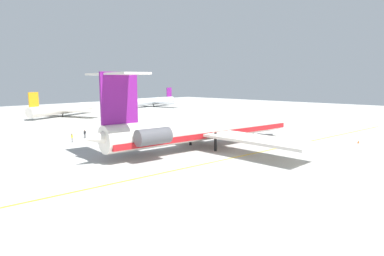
% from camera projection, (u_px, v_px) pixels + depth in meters
% --- Properties ---
extents(ground, '(280.52, 280.52, 0.00)m').
position_uv_depth(ground, '(222.00, 159.00, 51.14)').
color(ground, '#ADADA8').
extents(main_jetliner, '(45.82, 40.64, 13.37)m').
position_uv_depth(main_jetliner, '(203.00, 128.00, 59.35)').
color(main_jetliner, silver).
rests_on(main_jetliner, ground).
extents(airliner_mid_right, '(27.94, 28.06, 8.60)m').
position_uv_depth(airliner_mid_right, '(64.00, 109.00, 112.33)').
color(airliner_mid_right, silver).
rests_on(airliner_mid_right, ground).
extents(airliner_far_right, '(29.06, 28.82, 8.68)m').
position_uv_depth(airliner_far_right, '(152.00, 101.00, 153.90)').
color(airliner_far_right, silver).
rests_on(airliner_far_right, ground).
extents(ground_crew_near_nose, '(0.39, 0.27, 1.69)m').
position_uv_depth(ground_crew_near_nose, '(230.00, 123.00, 86.82)').
color(ground_crew_near_nose, black).
rests_on(ground_crew_near_nose, ground).
extents(ground_crew_near_tail, '(0.28, 0.42, 1.77)m').
position_uv_depth(ground_crew_near_tail, '(72.00, 137.00, 65.11)').
color(ground_crew_near_tail, black).
rests_on(ground_crew_near_tail, ground).
extents(ground_crew_portside, '(0.43, 0.28, 1.78)m').
position_uv_depth(ground_crew_portside, '(85.00, 133.00, 69.70)').
color(ground_crew_portside, black).
rests_on(ground_crew_portside, ground).
extents(safety_cone_nose, '(0.40, 0.40, 0.55)m').
position_uv_depth(safety_cone_nose, '(358.00, 142.00, 64.26)').
color(safety_cone_nose, '#EA590F').
rests_on(safety_cone_nose, ground).
extents(taxiway_centreline, '(103.11, 13.87, 0.01)m').
position_uv_depth(taxiway_centreline, '(249.00, 154.00, 54.64)').
color(taxiway_centreline, gold).
rests_on(taxiway_centreline, ground).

